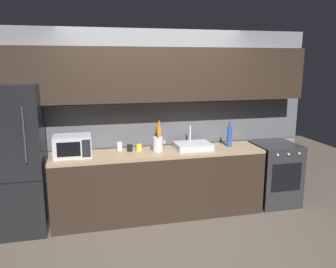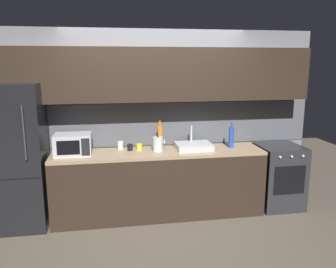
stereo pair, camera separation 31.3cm
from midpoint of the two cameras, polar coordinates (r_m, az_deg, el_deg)
The scene contains 13 objects.
ground_plane at distance 4.11m, azimuth -0.89°, elevation -18.33°, with size 10.00×10.00×0.00m, color #4C4238.
back_wall at distance 4.75m, azimuth -4.21°, elevation 5.59°, with size 4.55×0.44×2.50m.
counter_run at distance 4.72m, azimuth -3.38°, elevation -8.19°, with size 2.81×0.60×0.90m.
refrigerator at distance 4.62m, azimuth -25.80°, elevation -3.84°, with size 0.68×0.69×1.82m.
oven_range at distance 5.30m, azimuth 15.62°, elevation -6.36°, with size 0.60×0.62×0.90m.
microwave at distance 4.51m, azimuth -17.43°, elevation -1.91°, with size 0.46×0.35×0.27m.
sink_basin at distance 4.71m, azimuth 2.24°, elevation -1.97°, with size 0.48×0.38×0.30m.
kettle at distance 4.57m, azimuth -3.64°, elevation -1.70°, with size 0.17×0.14×0.21m.
wine_bottle_blue at distance 4.86m, azimuth 8.31°, elevation -0.38°, with size 0.07×0.07×0.35m.
wine_bottle_orange at distance 4.74m, azimuth -3.38°, elevation -0.41°, with size 0.06×0.06×0.38m.
mug_clear at distance 4.69m, azimuth -9.89°, elevation -2.02°, with size 0.08×0.08×0.11m, color silver.
mug_yellow at distance 4.64m, azimuth -6.76°, elevation -2.24°, with size 0.08×0.08×0.09m, color gold.
mug_dark at distance 4.62m, azimuth -8.28°, elevation -2.31°, with size 0.07×0.07×0.09m, color black.
Camera 1 is at (-0.94, -3.43, 2.07)m, focal length 36.88 mm.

